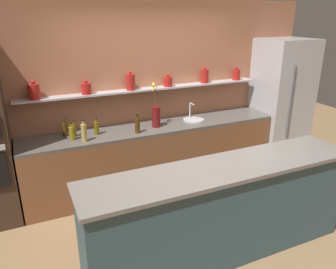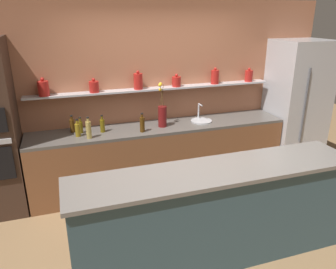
# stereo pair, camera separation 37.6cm
# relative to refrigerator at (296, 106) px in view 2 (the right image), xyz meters

# --- Properties ---
(ground_plane) EXTENTS (12.00, 12.00, 0.00)m
(ground_plane) POSITION_rel_refrigerator_xyz_m (-2.19, -1.20, -1.02)
(ground_plane) COLOR olive
(back_wall_unit) EXTENTS (5.20, 0.28, 2.60)m
(back_wall_unit) POSITION_rel_refrigerator_xyz_m (-2.20, 0.40, 0.28)
(back_wall_unit) COLOR #A86647
(back_wall_unit) RESTS_ON ground_plane
(back_counter_unit) EXTENTS (3.64, 0.62, 0.92)m
(back_counter_unit) POSITION_rel_refrigerator_xyz_m (-2.24, 0.04, -0.56)
(back_counter_unit) COLOR brown
(back_counter_unit) RESTS_ON ground_plane
(island_counter) EXTENTS (2.89, 0.61, 1.02)m
(island_counter) POSITION_rel_refrigerator_xyz_m (-2.19, -1.63, -0.51)
(island_counter) COLOR #334C56
(island_counter) RESTS_ON ground_plane
(refrigerator) EXTENTS (0.81, 0.73, 2.05)m
(refrigerator) POSITION_rel_refrigerator_xyz_m (0.00, 0.00, 0.00)
(refrigerator) COLOR #B7B7BC
(refrigerator) RESTS_ON ground_plane
(flower_vase) EXTENTS (0.12, 0.15, 0.62)m
(flower_vase) POSITION_rel_refrigerator_xyz_m (-2.23, 0.01, 0.07)
(flower_vase) COLOR maroon
(flower_vase) RESTS_ON back_counter_unit
(sink_fixture) EXTENTS (0.31, 0.31, 0.25)m
(sink_fixture) POSITION_rel_refrigerator_xyz_m (-1.62, 0.05, -0.08)
(sink_fixture) COLOR #B7B7BC
(sink_fixture) RESTS_ON back_counter_unit
(bottle_oil_0) EXTENTS (0.06, 0.06, 0.22)m
(bottle_oil_0) POSITION_rel_refrigerator_xyz_m (-3.33, 0.10, -0.02)
(bottle_oil_0) COLOR brown
(bottle_oil_0) RESTS_ON back_counter_unit
(bottle_spirit_1) EXTENTS (0.07, 0.07, 0.28)m
(bottle_spirit_1) POSITION_rel_refrigerator_xyz_m (-3.25, -0.13, 0.02)
(bottle_spirit_1) COLOR tan
(bottle_spirit_1) RESTS_ON back_counter_unit
(bottle_oil_2) EXTENTS (0.07, 0.07, 0.23)m
(bottle_oil_2) POSITION_rel_refrigerator_xyz_m (-3.38, -0.02, -0.01)
(bottle_oil_2) COLOR olive
(bottle_oil_2) RESTS_ON back_counter_unit
(bottle_oil_3) EXTENTS (0.06, 0.06, 0.24)m
(bottle_oil_3) POSITION_rel_refrigerator_xyz_m (-3.06, 0.05, -0.01)
(bottle_oil_3) COLOR brown
(bottle_oil_3) RESTS_ON back_counter_unit
(bottle_spirit_4) EXTENTS (0.06, 0.06, 0.23)m
(bottle_spirit_4) POSITION_rel_refrigerator_xyz_m (-3.44, 0.17, -0.01)
(bottle_spirit_4) COLOR #4C2D0C
(bottle_spirit_4) RESTS_ON back_counter_unit
(bottle_spirit_5) EXTENTS (0.07, 0.07, 0.26)m
(bottle_spirit_5) POSITION_rel_refrigerator_xyz_m (-2.55, -0.12, 0.01)
(bottle_spirit_5) COLOR #4C2D0C
(bottle_spirit_5) RESTS_ON back_counter_unit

